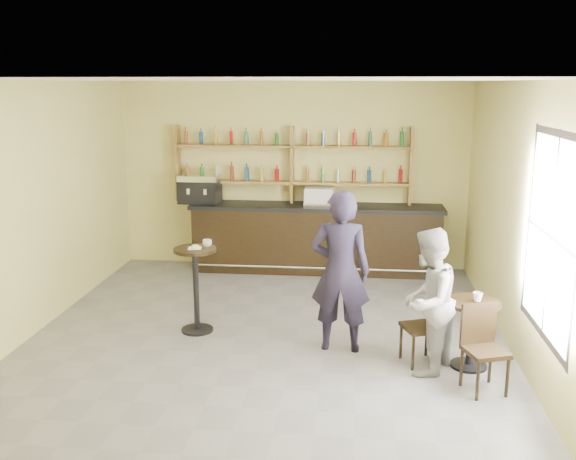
# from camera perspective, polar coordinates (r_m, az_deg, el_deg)

# --- Properties ---
(floor) EXTENTS (7.00, 7.00, 0.00)m
(floor) POSITION_cam_1_polar(r_m,az_deg,el_deg) (8.22, -2.00, -9.74)
(floor) COLOR slate
(floor) RESTS_ON ground
(ceiling) EXTENTS (7.00, 7.00, 0.00)m
(ceiling) POSITION_cam_1_polar(r_m,az_deg,el_deg) (7.59, -2.20, 13.17)
(ceiling) COLOR white
(ceiling) RESTS_ON wall_back
(wall_back) EXTENTS (7.00, 0.00, 7.00)m
(wall_back) POSITION_cam_1_polar(r_m,az_deg,el_deg) (11.17, 0.44, 4.85)
(wall_back) COLOR #D8CF7B
(wall_back) RESTS_ON floor
(wall_front) EXTENTS (7.00, 0.00, 7.00)m
(wall_front) POSITION_cam_1_polar(r_m,az_deg,el_deg) (4.44, -8.52, -7.85)
(wall_front) COLOR #D8CF7B
(wall_front) RESTS_ON floor
(wall_left) EXTENTS (0.00, 7.00, 7.00)m
(wall_left) POSITION_cam_1_polar(r_m,az_deg,el_deg) (8.69, -22.09, 1.58)
(wall_left) COLOR #D8CF7B
(wall_left) RESTS_ON floor
(wall_right) EXTENTS (0.00, 7.00, 7.00)m
(wall_right) POSITION_cam_1_polar(r_m,az_deg,el_deg) (7.91, 19.97, 0.71)
(wall_right) COLOR #D8CF7B
(wall_right) RESTS_ON floor
(window_pane) EXTENTS (0.00, 2.00, 2.00)m
(window_pane) POSITION_cam_1_polar(r_m,az_deg,el_deg) (6.75, 22.35, -0.59)
(window_pane) COLOR white
(window_pane) RESTS_ON wall_right
(window_frame) EXTENTS (0.04, 1.70, 2.10)m
(window_frame) POSITION_cam_1_polar(r_m,az_deg,el_deg) (6.75, 22.30, -0.59)
(window_frame) COLOR black
(window_frame) RESTS_ON wall_right
(shelf_unit) EXTENTS (4.00, 0.26, 1.40)m
(shelf_unit) POSITION_cam_1_polar(r_m,az_deg,el_deg) (11.02, 0.37, 5.83)
(shelf_unit) COLOR brown
(shelf_unit) RESTS_ON wall_back
(liquor_bottles) EXTENTS (3.68, 0.10, 1.00)m
(liquor_bottles) POSITION_cam_1_polar(r_m,az_deg,el_deg) (11.00, 0.38, 6.71)
(liquor_bottles) COLOR #8C5919
(liquor_bottles) RESTS_ON shelf_unit
(bar_counter) EXTENTS (4.27, 0.83, 1.16)m
(bar_counter) POSITION_cam_1_polar(r_m,az_deg,el_deg) (10.99, 2.49, -0.73)
(bar_counter) COLOR black
(bar_counter) RESTS_ON floor
(espresso_machine) EXTENTS (0.70, 0.48, 0.48)m
(espresso_machine) POSITION_cam_1_polar(r_m,az_deg,el_deg) (11.13, -7.85, 3.64)
(espresso_machine) COLOR black
(espresso_machine) RESTS_ON bar_counter
(pastry_case) EXTENTS (0.52, 0.43, 0.30)m
(pastry_case) POSITION_cam_1_polar(r_m,az_deg,el_deg) (10.84, 2.78, 3.01)
(pastry_case) COLOR silver
(pastry_case) RESTS_ON bar_counter
(pedestal_table) EXTENTS (0.69, 0.69, 1.12)m
(pedestal_table) POSITION_cam_1_polar(r_m,az_deg,el_deg) (8.40, -8.17, -5.31)
(pedestal_table) COLOR black
(pedestal_table) RESTS_ON floor
(napkin) EXTENTS (0.19, 0.19, 0.00)m
(napkin) POSITION_cam_1_polar(r_m,az_deg,el_deg) (8.24, -8.29, -1.60)
(napkin) COLOR white
(napkin) RESTS_ON pedestal_table
(donut) EXTENTS (0.13, 0.13, 0.04)m
(donut) POSITION_cam_1_polar(r_m,az_deg,el_deg) (8.22, -8.25, -1.48)
(donut) COLOR gold
(donut) RESTS_ON napkin
(cup_pedestal) EXTENTS (0.15, 0.15, 0.09)m
(cup_pedestal) POSITION_cam_1_polar(r_m,az_deg,el_deg) (8.29, -7.20, -1.16)
(cup_pedestal) COLOR white
(cup_pedestal) RESTS_ON pedestal_table
(man_main) EXTENTS (0.74, 0.50, 1.96)m
(man_main) POSITION_cam_1_polar(r_m,az_deg,el_deg) (7.66, 4.67, -3.68)
(man_main) COLOR black
(man_main) RESTS_ON floor
(cafe_table) EXTENTS (0.79, 0.79, 0.79)m
(cafe_table) POSITION_cam_1_polar(r_m,az_deg,el_deg) (7.63, 15.91, -8.89)
(cafe_table) COLOR black
(cafe_table) RESTS_ON floor
(cup_cafe) EXTENTS (0.13, 0.13, 0.10)m
(cup_cafe) POSITION_cam_1_polar(r_m,az_deg,el_deg) (7.49, 16.50, -5.72)
(cup_cafe) COLOR white
(cup_cafe) RESTS_ON cafe_table
(chair_west) EXTENTS (0.50, 0.50, 0.89)m
(chair_west) POSITION_cam_1_polar(r_m,az_deg,el_deg) (7.58, 11.73, -8.39)
(chair_west) COLOR black
(chair_west) RESTS_ON floor
(chair_south) EXTENTS (0.51, 0.51, 0.92)m
(chair_south) POSITION_cam_1_polar(r_m,az_deg,el_deg) (7.07, 17.16, -10.20)
(chair_south) COLOR black
(chair_south) RESTS_ON floor
(patron_second) EXTENTS (0.92, 0.99, 1.64)m
(patron_second) POSITION_cam_1_polar(r_m,az_deg,el_deg) (7.26, 12.30, -6.23)
(patron_second) COLOR #949499
(patron_second) RESTS_ON floor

